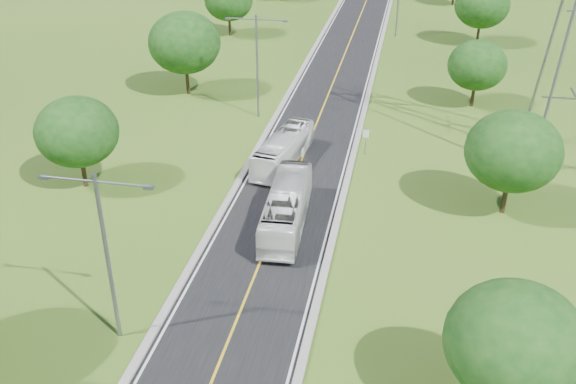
# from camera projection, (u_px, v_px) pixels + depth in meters

# --- Properties ---
(ground) EXTENTS (260.00, 260.00, 0.00)m
(ground) POSITION_uv_depth(u_px,v_px,m) (337.00, 73.00, 75.74)
(ground) COLOR #375A19
(ground) RESTS_ON ground
(road) EXTENTS (8.00, 150.00, 0.06)m
(road) POSITION_uv_depth(u_px,v_px,m) (343.00, 58.00, 80.90)
(road) COLOR black
(road) RESTS_ON ground
(curb_left) EXTENTS (0.50, 150.00, 0.22)m
(curb_left) POSITION_uv_depth(u_px,v_px,m) (310.00, 56.00, 81.57)
(curb_left) COLOR gray
(curb_left) RESTS_ON ground
(curb_right) EXTENTS (0.50, 150.00, 0.22)m
(curb_right) POSITION_uv_depth(u_px,v_px,m) (377.00, 60.00, 80.15)
(curb_right) COLOR gray
(curb_right) RESTS_ON ground
(speed_limit_sign) EXTENTS (0.55, 0.09, 2.40)m
(speed_limit_sign) POSITION_uv_depth(u_px,v_px,m) (366.00, 138.00, 55.12)
(speed_limit_sign) COLOR slate
(speed_limit_sign) RESTS_ON ground
(streetlight_near_left) EXTENTS (5.90, 0.25, 10.00)m
(streetlight_near_left) POSITION_uv_depth(u_px,v_px,m) (105.00, 245.00, 32.52)
(streetlight_near_left) COLOR slate
(streetlight_near_left) RESTS_ON ground
(streetlight_mid_left) EXTENTS (5.90, 0.25, 10.00)m
(streetlight_mid_left) POSITION_uv_depth(u_px,v_px,m) (257.00, 58.00, 60.97)
(streetlight_mid_left) COLOR slate
(streetlight_mid_left) RESTS_ON ground
(tree_lb) EXTENTS (6.30, 6.30, 7.33)m
(tree_lb) POSITION_uv_depth(u_px,v_px,m) (77.00, 132.00, 48.62)
(tree_lb) COLOR black
(tree_lb) RESTS_ON ground
(tree_lc) EXTENTS (7.56, 7.56, 8.79)m
(tree_lc) POSITION_uv_depth(u_px,v_px,m) (184.00, 43.00, 66.98)
(tree_lc) COLOR black
(tree_lc) RESTS_ON ground
(tree_ld) EXTENTS (6.72, 6.72, 7.82)m
(tree_ld) POSITION_uv_depth(u_px,v_px,m) (229.00, 0.00, 88.30)
(tree_ld) COLOR black
(tree_ld) RESTS_ON ground
(tree_ra) EXTENTS (6.30, 6.30, 7.33)m
(tree_ra) POSITION_uv_depth(u_px,v_px,m) (515.00, 343.00, 28.06)
(tree_ra) COLOR black
(tree_ra) RESTS_ON ground
(tree_rb) EXTENTS (6.72, 6.72, 7.82)m
(tree_rb) POSITION_uv_depth(u_px,v_px,m) (513.00, 151.00, 44.82)
(tree_rb) COLOR black
(tree_rb) RESTS_ON ground
(tree_rc) EXTENTS (5.88, 5.88, 6.84)m
(tree_rc) POSITION_uv_depth(u_px,v_px,m) (477.00, 65.00, 64.25)
(tree_rc) COLOR black
(tree_rc) RESTS_ON ground
(tree_rd) EXTENTS (7.14, 7.14, 8.30)m
(tree_rd) POSITION_uv_depth(u_px,v_px,m) (482.00, 5.00, 84.16)
(tree_rd) COLOR black
(tree_rd) RESTS_ON ground
(bus_outbound) EXTENTS (3.01, 10.63, 2.93)m
(bus_outbound) POSITION_uv_depth(u_px,v_px,m) (287.00, 207.00, 44.77)
(bus_outbound) COLOR white
(bus_outbound) RESTS_ON road
(bus_inbound) EXTENTS (3.80, 9.72, 2.64)m
(bus_inbound) POSITION_uv_depth(u_px,v_px,m) (283.00, 149.00, 53.60)
(bus_inbound) COLOR white
(bus_inbound) RESTS_ON road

